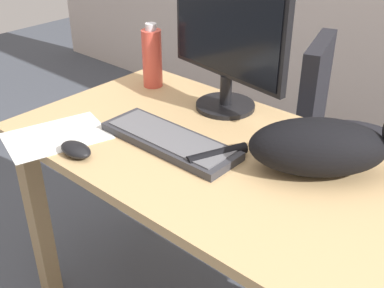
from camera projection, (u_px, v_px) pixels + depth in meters
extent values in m
cube|color=tan|center=(241.00, 165.00, 1.34)|extent=(1.44, 0.70, 0.03)
cube|color=tan|center=(39.00, 220.00, 1.72)|extent=(0.06, 0.06, 0.71)
cube|color=tan|center=(154.00, 157.00, 2.09)|extent=(0.06, 0.06, 0.71)
cylinder|color=black|center=(338.00, 236.00, 2.15)|extent=(0.48, 0.48, 0.04)
cylinder|color=black|center=(345.00, 201.00, 2.05)|extent=(0.06, 0.06, 0.43)
cylinder|color=black|center=(354.00, 151.00, 1.93)|extent=(0.44, 0.44, 0.06)
cube|color=black|center=(315.00, 91.00, 1.88)|extent=(0.16, 0.35, 0.40)
cylinder|color=black|center=(225.00, 106.00, 1.63)|extent=(0.20, 0.20, 0.01)
cylinder|color=black|center=(226.00, 90.00, 1.60)|extent=(0.04, 0.04, 0.10)
cube|color=black|center=(228.00, 31.00, 1.50)|extent=(0.48, 0.09, 0.30)
cube|color=black|center=(225.00, 32.00, 1.49)|extent=(0.45, 0.07, 0.27)
cube|color=#333338|center=(169.00, 141.00, 1.41)|extent=(0.44, 0.15, 0.02)
cube|color=slate|center=(169.00, 136.00, 1.40)|extent=(0.40, 0.12, 0.00)
ellipsoid|color=black|center=(318.00, 147.00, 1.25)|extent=(0.39, 0.37, 0.15)
cylinder|color=black|center=(217.00, 155.00, 1.32)|extent=(0.10, 0.18, 0.03)
ellipsoid|color=black|center=(76.00, 150.00, 1.35)|extent=(0.11, 0.06, 0.04)
cube|color=white|center=(56.00, 136.00, 1.45)|extent=(0.29, 0.34, 0.00)
cylinder|color=#D84C3D|center=(152.00, 59.00, 1.75)|extent=(0.07, 0.07, 0.21)
cylinder|color=silver|center=(151.00, 27.00, 1.69)|extent=(0.04, 0.04, 0.02)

